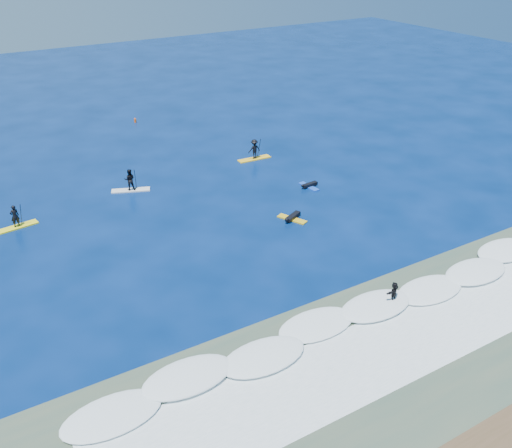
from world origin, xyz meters
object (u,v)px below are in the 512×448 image
wave_surfer (394,293)px  marker_buoy (135,120)px  sup_paddler_center (130,182)px  prone_paddler_far (309,185)px  sup_paddler_right (254,150)px  sup_paddler_left (16,220)px  prone_paddler_near (292,218)px

wave_surfer → marker_buoy: size_ratio=3.12×
sup_paddler_center → prone_paddler_far: sup_paddler_center is taller
sup_paddler_right → prone_paddler_far: sup_paddler_right is taller
sup_paddler_left → sup_paddler_right: size_ratio=0.93×
sup_paddler_center → marker_buoy: sup_paddler_center is taller
sup_paddler_left → sup_paddler_right: bearing=-1.3°
prone_paddler_near → sup_paddler_left: bearing=37.4°
sup_paddler_left → prone_paddler_near: bearing=-36.0°
sup_paddler_center → prone_paddler_far: size_ratio=1.50×
marker_buoy → prone_paddler_far: bearing=-75.6°
sup_paddler_right → sup_paddler_center: bearing=-173.9°
sup_paddler_left → marker_buoy: bearing=41.4°
sup_paddler_center → sup_paddler_right: sup_paddler_right is taller
prone_paddler_far → sup_paddler_right: bearing=-0.3°
sup_paddler_left → prone_paddler_near: 20.60m
prone_paddler_near → prone_paddler_far: bearing=-72.5°
prone_paddler_far → marker_buoy: marker_buoy is taller
sup_paddler_right → wave_surfer: size_ratio=1.70×
sup_paddler_left → marker_buoy: sup_paddler_left is taller
prone_paddler_near → prone_paddler_far: size_ratio=1.10×
sup_paddler_left → sup_paddler_center: (9.56, 1.94, 0.18)m
sup_paddler_right → marker_buoy: 17.74m
prone_paddler_far → sup_paddler_left: bearing=72.1°
wave_surfer → marker_buoy: (-0.62, 41.17, -0.51)m
prone_paddler_near → wave_surfer: 12.16m
prone_paddler_far → marker_buoy: bearing=9.4°
sup_paddler_left → marker_buoy: 25.60m
sup_paddler_left → prone_paddler_far: (22.91, -5.28, -0.51)m
prone_paddler_near → prone_paddler_far: prone_paddler_near is taller
prone_paddler_far → wave_surfer: size_ratio=1.12×
prone_paddler_near → sup_paddler_right: bearing=-43.1°
prone_paddler_far → marker_buoy: 25.60m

